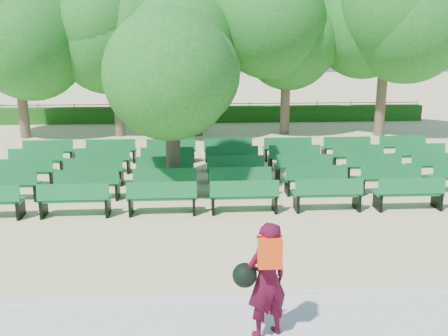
# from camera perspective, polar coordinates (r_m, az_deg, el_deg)

# --- Properties ---
(ground) EXTENTS (120.00, 120.00, 0.00)m
(ground) POSITION_cam_1_polar(r_m,az_deg,el_deg) (15.05, -2.25, -3.15)
(ground) COLOR beige
(paving) EXTENTS (30.00, 2.20, 0.06)m
(paving) POSITION_cam_1_polar(r_m,az_deg,el_deg) (8.28, -0.79, -18.47)
(paving) COLOR silver
(paving) RESTS_ON ground
(curb) EXTENTS (30.00, 0.12, 0.10)m
(curb) POSITION_cam_1_polar(r_m,az_deg,el_deg) (9.26, -1.17, -14.51)
(curb) COLOR silver
(curb) RESTS_ON ground
(hedge) EXTENTS (26.00, 0.70, 0.90)m
(hedge) POSITION_cam_1_polar(r_m,az_deg,el_deg) (28.65, -3.02, 6.13)
(hedge) COLOR #1D5A17
(hedge) RESTS_ON ground
(fence) EXTENTS (26.00, 0.10, 1.02)m
(fence) POSITION_cam_1_polar(r_m,az_deg,el_deg) (29.11, -3.02, 5.37)
(fence) COLOR black
(fence) RESTS_ON ground
(tree_line) EXTENTS (21.80, 6.80, 7.04)m
(tree_line) POSITION_cam_1_polar(r_m,az_deg,el_deg) (24.77, -2.87, 3.79)
(tree_line) COLOR #207221
(tree_line) RESTS_ON ground
(bench_array) EXTENTS (1.85, 0.59, 1.16)m
(bench_array) POSITION_cam_1_polar(r_m,az_deg,el_deg) (16.46, 1.36, -1.27)
(bench_array) COLOR #136E30
(bench_array) RESTS_ON ground
(tree_among) EXTENTS (3.78, 3.78, 5.52)m
(tree_among) POSITION_cam_1_polar(r_m,az_deg,el_deg) (14.92, -6.08, 11.48)
(tree_among) COLOR brown
(tree_among) RESTS_ON ground
(person) EXTENTS (0.93, 0.68, 1.86)m
(person) POSITION_cam_1_polar(r_m,az_deg,el_deg) (7.76, 4.74, -12.50)
(person) COLOR #440920
(person) RESTS_ON ground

